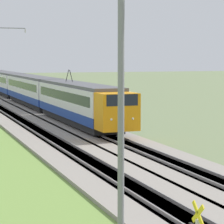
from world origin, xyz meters
The scene contains 6 objects.
ballast_main centered at (50.00, 0.00, 0.15)m, with size 240.00×4.40×0.30m.
ballast_adjacent centered at (50.00, -4.14, 0.15)m, with size 240.00×4.40×0.30m.
track_main centered at (50.00, 0.00, 0.16)m, with size 240.00×1.57×0.45m.
track_adjacent centered at (50.00, -4.14, 0.16)m, with size 240.00×1.57×0.45m.
passenger_train centered at (63.59, -4.14, 2.29)m, with size 78.78×2.85×4.92m.
catenary_mast_near centered at (7.06, 2.46, 4.90)m, with size 0.22×2.56×9.52m.
Camera 1 is at (-9.08, 8.77, 6.00)m, focal length 85.00 mm.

